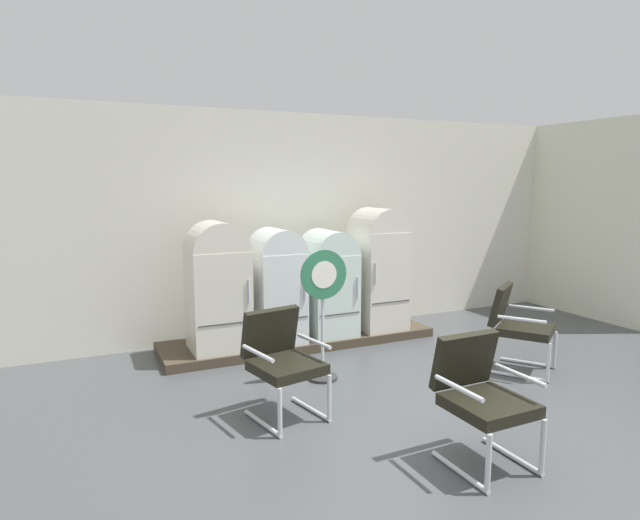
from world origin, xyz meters
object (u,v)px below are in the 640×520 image
at_px(refrigerator_0, 218,283).
at_px(refrigerator_3, 378,265).
at_px(armchair_right, 518,322).
at_px(armchair_left, 282,357).
at_px(armchair_center, 481,392).
at_px(refrigerator_2, 328,280).
at_px(refrigerator_1, 277,282).
at_px(sign_stand, 323,313).

distance_m(refrigerator_0, refrigerator_3, 2.22).
relative_size(refrigerator_0, armchair_right, 1.59).
bearing_deg(armchair_left, refrigerator_3, 41.09).
bearing_deg(armchair_center, refrigerator_2, 84.89).
relative_size(refrigerator_1, armchair_left, 1.48).
distance_m(refrigerator_2, sign_stand, 1.37).
bearing_deg(armchair_right, refrigerator_3, 110.94).
bearing_deg(refrigerator_3, armchair_center, -107.93).
bearing_deg(sign_stand, refrigerator_3, 40.69).
bearing_deg(refrigerator_1, sign_stand, -86.43).
relative_size(refrigerator_0, refrigerator_3, 0.93).
height_order(refrigerator_3, sign_stand, refrigerator_3).
bearing_deg(armchair_left, armchair_center, -52.43).
xyz_separation_m(refrigerator_1, armchair_right, (2.17, -1.84, -0.32)).
distance_m(refrigerator_2, refrigerator_3, 0.77).
distance_m(refrigerator_1, armchair_center, 3.26).
xyz_separation_m(refrigerator_1, refrigerator_2, (0.71, 0.02, -0.03)).
relative_size(refrigerator_0, refrigerator_1, 1.08).
distance_m(refrigerator_1, refrigerator_3, 1.47).
bearing_deg(refrigerator_1, refrigerator_3, 0.21).
relative_size(refrigerator_0, armchair_center, 1.59).
bearing_deg(armchair_center, armchair_right, 38.32).
distance_m(armchair_right, armchair_center, 2.23).
bearing_deg(armchair_right, refrigerator_1, 139.79).
distance_m(refrigerator_1, refrigerator_2, 0.71).
bearing_deg(sign_stand, armchair_center, -80.19).
relative_size(armchair_center, sign_stand, 0.68).
distance_m(armchair_left, armchair_center, 1.75).
height_order(refrigerator_0, refrigerator_3, refrigerator_3).
relative_size(refrigerator_3, armchair_left, 1.71).
xyz_separation_m(refrigerator_1, refrigerator_3, (1.47, 0.01, 0.12)).
height_order(refrigerator_1, armchair_left, refrigerator_1).
height_order(refrigerator_3, armchair_center, refrigerator_3).
height_order(refrigerator_1, armchair_right, refrigerator_1).
height_order(refrigerator_1, refrigerator_3, refrigerator_3).
relative_size(refrigerator_2, armchair_center, 1.43).
xyz_separation_m(armchair_left, armchair_center, (1.07, -1.38, 0.00)).
xyz_separation_m(refrigerator_3, armchair_right, (0.70, -1.84, -0.44)).
distance_m(refrigerator_1, armchair_right, 2.86).
height_order(refrigerator_0, armchair_right, refrigerator_0).
height_order(refrigerator_1, armchair_center, refrigerator_1).
bearing_deg(refrigerator_0, armchair_center, -69.76).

